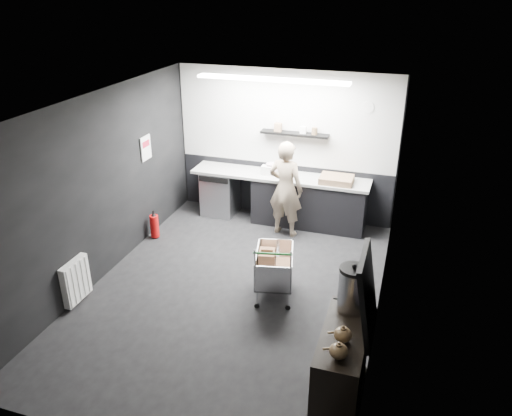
% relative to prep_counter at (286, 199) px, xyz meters
% --- Properties ---
extents(floor, '(5.50, 5.50, 0.00)m').
position_rel_prep_counter_xyz_m(floor, '(-0.14, -2.42, -0.46)').
color(floor, black).
rests_on(floor, ground).
extents(ceiling, '(5.50, 5.50, 0.00)m').
position_rel_prep_counter_xyz_m(ceiling, '(-0.14, -2.42, 2.24)').
color(ceiling, white).
rests_on(ceiling, wall_back).
extents(wall_back, '(5.50, 0.00, 5.50)m').
position_rel_prep_counter_xyz_m(wall_back, '(-0.14, 0.33, 0.89)').
color(wall_back, black).
rests_on(wall_back, floor).
extents(wall_front, '(5.50, 0.00, 5.50)m').
position_rel_prep_counter_xyz_m(wall_front, '(-0.14, -5.17, 0.89)').
color(wall_front, black).
rests_on(wall_front, floor).
extents(wall_left, '(0.00, 5.50, 5.50)m').
position_rel_prep_counter_xyz_m(wall_left, '(-2.14, -2.42, 0.89)').
color(wall_left, black).
rests_on(wall_left, floor).
extents(wall_right, '(0.00, 5.50, 5.50)m').
position_rel_prep_counter_xyz_m(wall_right, '(1.86, -2.42, 0.89)').
color(wall_right, black).
rests_on(wall_right, floor).
extents(kitchen_wall_panel, '(3.95, 0.02, 1.70)m').
position_rel_prep_counter_xyz_m(kitchen_wall_panel, '(-0.14, 0.31, 1.39)').
color(kitchen_wall_panel, silver).
rests_on(kitchen_wall_panel, wall_back).
extents(dado_panel, '(3.95, 0.02, 1.00)m').
position_rel_prep_counter_xyz_m(dado_panel, '(-0.14, 0.31, 0.04)').
color(dado_panel, black).
rests_on(dado_panel, wall_back).
extents(floating_shelf, '(1.20, 0.22, 0.04)m').
position_rel_prep_counter_xyz_m(floating_shelf, '(0.06, 0.20, 1.16)').
color(floating_shelf, black).
rests_on(floating_shelf, wall_back).
extents(wall_clock, '(0.20, 0.03, 0.20)m').
position_rel_prep_counter_xyz_m(wall_clock, '(1.26, 0.30, 1.69)').
color(wall_clock, white).
rests_on(wall_clock, wall_back).
extents(poster, '(0.02, 0.30, 0.40)m').
position_rel_prep_counter_xyz_m(poster, '(-2.12, -1.12, 1.09)').
color(poster, white).
rests_on(poster, wall_left).
extents(poster_red_band, '(0.02, 0.22, 0.10)m').
position_rel_prep_counter_xyz_m(poster_red_band, '(-2.11, -1.12, 1.16)').
color(poster_red_band, '#B5162E').
rests_on(poster_red_band, poster).
extents(radiator, '(0.10, 0.50, 0.60)m').
position_rel_prep_counter_xyz_m(radiator, '(-2.08, -3.32, -0.11)').
color(radiator, white).
rests_on(radiator, wall_left).
extents(ceiling_strip, '(2.40, 0.20, 0.04)m').
position_rel_prep_counter_xyz_m(ceiling_strip, '(-0.14, -0.57, 2.21)').
color(ceiling_strip, white).
rests_on(ceiling_strip, ceiling).
extents(prep_counter, '(3.20, 0.61, 0.90)m').
position_rel_prep_counter_xyz_m(prep_counter, '(0.00, 0.00, 0.00)').
color(prep_counter, black).
rests_on(prep_counter, floor).
extents(person, '(0.67, 0.50, 1.68)m').
position_rel_prep_counter_xyz_m(person, '(0.10, -0.45, 0.38)').
color(person, beige).
rests_on(person, floor).
extents(shopping_cart, '(0.67, 0.95, 0.93)m').
position_rel_prep_counter_xyz_m(shopping_cart, '(0.43, -2.31, -0.02)').
color(shopping_cart, silver).
rests_on(shopping_cart, floor).
extents(sideboard, '(0.50, 1.18, 1.76)m').
position_rel_prep_counter_xyz_m(sideboard, '(1.64, -3.92, 0.10)').
color(sideboard, black).
rests_on(sideboard, floor).
extents(fire_extinguisher, '(0.15, 0.15, 0.49)m').
position_rel_prep_counter_xyz_m(fire_extinguisher, '(-1.99, -1.30, -0.22)').
color(fire_extinguisher, red).
rests_on(fire_extinguisher, floor).
extents(cardboard_box, '(0.56, 0.42, 0.11)m').
position_rel_prep_counter_xyz_m(cardboard_box, '(0.88, -0.05, 0.50)').
color(cardboard_box, '#8E6B4C').
rests_on(cardboard_box, prep_counter).
extents(pink_tub, '(0.20, 0.20, 0.20)m').
position_rel_prep_counter_xyz_m(pink_tub, '(-0.28, 0.00, 0.54)').
color(pink_tub, silver).
rests_on(pink_tub, prep_counter).
extents(white_container, '(0.19, 0.15, 0.16)m').
position_rel_prep_counter_xyz_m(white_container, '(-0.36, -0.05, 0.52)').
color(white_container, white).
rests_on(white_container, prep_counter).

